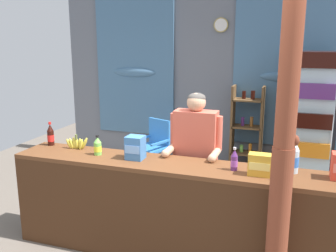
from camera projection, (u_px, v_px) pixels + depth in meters
name	position (u px, v px, depth m)	size (l,w,h in m)	color
ground_plane	(185.00, 214.00, 4.59)	(8.05, 8.05, 0.00)	#665B51
back_wall_curtained	(220.00, 80.00, 6.01)	(5.36, 0.22, 2.81)	slate
stall_counter	(169.00, 205.00, 3.50)	(3.21, 0.49, 0.95)	brown
timber_post	(283.00, 155.00, 2.75)	(0.19, 0.17, 2.64)	brown
drink_fridge	(308.00, 116.00, 5.14)	(0.70, 0.63, 1.92)	black
bottle_shelf_rack	(247.00, 130.00, 5.76)	(0.48, 0.28, 1.39)	brown
plastic_lawn_chair	(154.00, 144.00, 5.83)	(0.57, 0.57, 0.86)	#3884D6
shopkeeper	(195.00, 148.00, 3.86)	(0.54, 0.42, 1.56)	#28282D
soda_bottle_water	(293.00, 157.00, 3.25)	(0.10, 0.10, 0.33)	silver
soda_bottle_cola	(51.00, 135.00, 4.09)	(0.07, 0.07, 0.26)	black
soda_bottle_lime_soda	(98.00, 146.00, 3.76)	(0.08, 0.08, 0.20)	#75C64C
soda_bottle_grape_soda	(234.00, 161.00, 3.32)	(0.06, 0.06, 0.21)	#56286B
snack_box_biscuit	(135.00, 148.00, 3.63)	(0.17, 0.16, 0.23)	#3D75B7
snack_box_choco_powder	(260.00, 165.00, 3.20)	(0.19, 0.12, 0.19)	gold
banana_bunch	(77.00, 143.00, 3.97)	(0.27, 0.07, 0.16)	#DBCC42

